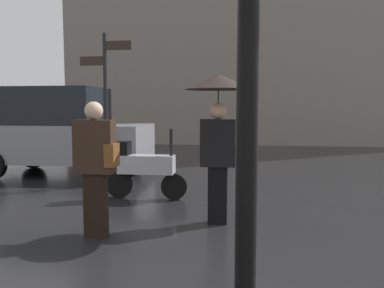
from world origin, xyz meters
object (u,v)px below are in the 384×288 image
(parked_scooter, at_px, (144,167))
(pedestrian_with_bag, at_px, (96,161))
(parked_car_left, at_px, (62,131))
(pedestrian_with_umbrella, at_px, (218,111))
(street_signpost, at_px, (106,94))

(parked_scooter, bearing_deg, pedestrian_with_bag, -108.59)
(parked_scooter, bearing_deg, parked_car_left, 122.19)
(pedestrian_with_umbrella, xyz_separation_m, parked_scooter, (-1.39, 1.32, -1.00))
(pedestrian_with_umbrella, relative_size, parked_scooter, 1.42)
(pedestrian_with_bag, relative_size, parked_car_left, 0.42)
(pedestrian_with_umbrella, relative_size, pedestrian_with_bag, 1.23)
(parked_scooter, bearing_deg, pedestrian_with_umbrella, -60.86)
(parked_scooter, height_order, street_signpost, street_signpost)
(pedestrian_with_umbrella, height_order, parked_car_left, parked_car_left)
(pedestrian_with_bag, distance_m, parked_scooter, 2.14)
(parked_car_left, bearing_deg, pedestrian_with_umbrella, 123.13)
(parked_scooter, bearing_deg, street_signpost, 117.43)
(pedestrian_with_umbrella, distance_m, parked_car_left, 5.35)
(street_signpost, bearing_deg, pedestrian_with_bag, -72.35)
(parked_scooter, relative_size, parked_car_left, 0.36)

